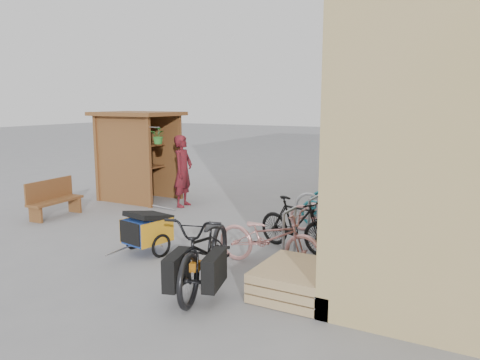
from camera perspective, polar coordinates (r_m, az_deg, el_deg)
The scene contains 17 objects.
ground at distance 9.36m, azimuth -7.20°, elevation -7.15°, with size 80.00×80.00×0.00m, color gray.
kiosk at distance 13.00m, azimuth -12.63°, elevation 4.38°, with size 2.49×1.65×2.40m.
bike_rack at distance 10.30m, azimuth 11.26°, elevation -2.73°, with size 0.05×5.35×0.86m.
pallet_stack at distance 6.73m, azimuth 6.83°, elevation -12.05°, with size 1.00×1.20×0.40m.
bench at distance 11.76m, azimuth -21.81°, elevation -2.06°, with size 0.52×1.41×0.88m.
shopping_carts at distance 14.33m, azimuth 19.33°, elevation 0.79°, with size 0.60×1.65×1.07m.
child_trailer at distance 8.53m, azimuth -11.28°, elevation -5.85°, with size 0.86×1.37×0.79m.
cargo_bike at distance 6.80m, azimuth -4.17°, elevation -8.49°, with size 1.35×2.34×1.16m.
person_kiosk at distance 12.03m, azimuth -6.96°, elevation 1.09°, with size 0.67×0.44×1.83m, color maroon.
bike_0 at distance 7.73m, azimuth 3.53°, elevation -6.99°, with size 0.64×1.83×0.96m, color tan.
bike_1 at distance 8.54m, azimuth 6.82°, elevation -5.37°, with size 0.46×1.62×0.98m, color black.
bike_2 at distance 9.72m, azimuth 10.58°, elevation -4.01°, with size 0.56×1.61×0.85m, color tan.
bike_3 at distance 9.99m, azimuth 11.17°, elevation -3.49°, with size 0.43×1.51×0.90m, color teal.
bike_4 at distance 10.77m, azimuth 11.46°, elevation -2.42°, with size 0.63×1.81×0.95m, color #B1B1B6.
bike_5 at distance 11.07m, azimuth 12.67°, elevation -2.06°, with size 0.46×1.63×0.98m, color teal.
bike_6 at distance 11.78m, azimuth 12.85°, elevation -1.73°, with size 0.55×1.59×0.83m, color black.
bike_7 at distance 12.11m, azimuth 14.21°, elevation -1.17°, with size 0.45×1.60×0.96m, color #B1B1B6.
Camera 1 is at (5.32, -7.21, 2.69)m, focal length 35.00 mm.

